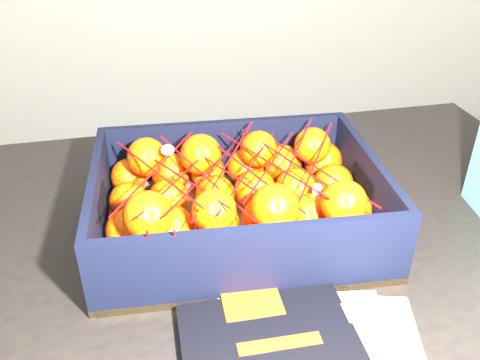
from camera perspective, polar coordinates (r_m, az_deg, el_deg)
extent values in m
cube|color=black|center=(0.83, 1.53, -6.82)|extent=(1.25, 0.88, 0.04)
cylinder|color=black|center=(1.40, -24.70, -11.54)|extent=(0.06, 0.06, 0.71)
cylinder|color=black|center=(1.49, 20.35, -7.53)|extent=(0.06, 0.06, 0.71)
cube|color=#FC3B0D|center=(0.68, 1.35, -13.39)|extent=(0.08, 0.06, 0.00)
cube|color=white|center=(0.68, 13.76, -13.82)|extent=(0.06, 0.03, 0.00)
cube|color=#FC3B0D|center=(0.63, 4.43, -17.62)|extent=(0.10, 0.02, 0.00)
cube|color=olive|center=(0.82, -0.31, -5.12)|extent=(0.43, 0.32, 0.01)
cube|color=black|center=(0.92, -1.70, 3.23)|extent=(0.43, 0.01, 0.12)
cube|color=black|center=(0.67, 1.61, -9.30)|extent=(0.43, 0.01, 0.12)
cube|color=black|center=(0.79, -15.43, -3.19)|extent=(0.01, 0.30, 0.12)
cube|color=black|center=(0.84, 13.89, -0.81)|extent=(0.01, 0.30, 0.12)
sphere|color=#E94604|center=(0.71, -13.00, -9.13)|extent=(0.07, 0.07, 0.07)
sphere|color=#E94604|center=(0.76, -12.37, -5.51)|extent=(0.06, 0.06, 0.06)
sphere|color=#E94604|center=(0.83, -12.23, -2.32)|extent=(0.06, 0.06, 0.06)
sphere|color=#E94604|center=(0.89, -12.22, 0.40)|extent=(0.06, 0.06, 0.06)
sphere|color=#E94604|center=(0.70, -7.47, -8.94)|extent=(0.07, 0.07, 0.07)
sphere|color=#E94604|center=(0.76, -7.58, -5.31)|extent=(0.07, 0.07, 0.07)
sphere|color=#E94604|center=(0.83, -7.90, -1.89)|extent=(0.06, 0.06, 0.06)
sphere|color=#E94604|center=(0.89, -7.68, 0.88)|extent=(0.07, 0.07, 0.07)
sphere|color=#E94604|center=(0.70, -1.62, -8.45)|extent=(0.07, 0.07, 0.07)
sphere|color=#E94604|center=(0.76, -2.49, -4.84)|extent=(0.06, 0.06, 0.06)
sphere|color=#E94604|center=(0.83, -2.75, -1.64)|extent=(0.06, 0.06, 0.06)
sphere|color=#E94604|center=(0.89, -3.64, 0.99)|extent=(0.06, 0.06, 0.06)
sphere|color=#E94604|center=(0.71, 3.74, -8.08)|extent=(0.06, 0.06, 0.06)
sphere|color=#E94604|center=(0.77, 2.54, -4.19)|extent=(0.06, 0.06, 0.06)
sphere|color=#E94604|center=(0.84, 1.70, -1.11)|extent=(0.07, 0.07, 0.07)
sphere|color=#E94604|center=(0.90, 0.61, 1.47)|extent=(0.06, 0.06, 0.06)
sphere|color=#E94604|center=(0.73, 9.25, -7.43)|extent=(0.06, 0.06, 0.06)
sphere|color=#E94604|center=(0.79, 7.65, -3.73)|extent=(0.06, 0.06, 0.06)
sphere|color=#E94604|center=(0.85, 6.19, -0.91)|extent=(0.07, 0.07, 0.07)
sphere|color=#E94604|center=(0.91, 4.73, 1.84)|extent=(0.07, 0.07, 0.07)
sphere|color=#E94604|center=(0.74, 14.01, -6.88)|extent=(0.07, 0.07, 0.07)
sphere|color=#E94604|center=(0.81, 12.20, -3.20)|extent=(0.06, 0.06, 0.06)
sphere|color=#E94604|center=(0.87, 10.31, -0.37)|extent=(0.07, 0.07, 0.07)
sphere|color=#E94604|center=(0.93, 9.19, 2.14)|extent=(0.07, 0.07, 0.07)
sphere|color=#E94604|center=(0.70, -10.15, -3.93)|extent=(0.07, 0.07, 0.07)
sphere|color=#E94604|center=(0.84, -10.31, 2.53)|extent=(0.06, 0.06, 0.06)
sphere|color=#E94604|center=(0.70, -2.88, -3.42)|extent=(0.06, 0.06, 0.06)
sphere|color=#E94604|center=(0.84, -4.35, 2.83)|extent=(0.07, 0.07, 0.07)
sphere|color=#E94604|center=(0.71, 3.90, -3.09)|extent=(0.07, 0.07, 0.07)
sphere|color=#E94604|center=(0.85, 2.10, 3.44)|extent=(0.06, 0.06, 0.06)
sphere|color=#E94604|center=(0.73, 11.45, -2.47)|extent=(0.07, 0.07, 0.07)
sphere|color=#E94604|center=(0.87, 8.03, 3.82)|extent=(0.06, 0.06, 0.06)
cylinder|color=red|center=(0.75, -9.32, 0.90)|extent=(0.12, 0.22, 0.01)
cylinder|color=red|center=(0.75, -6.68, 0.47)|extent=(0.12, 0.22, 0.03)
cylinder|color=red|center=(0.76, -4.11, 0.62)|extent=(0.12, 0.22, 0.03)
cylinder|color=red|center=(0.76, -1.60, 0.98)|extent=(0.12, 0.22, 0.01)
cylinder|color=red|center=(0.77, 0.93, 1.14)|extent=(0.12, 0.22, 0.02)
cylinder|color=red|center=(0.78, 3.30, 1.94)|extent=(0.12, 0.22, 0.01)
cylinder|color=red|center=(0.78, 5.87, 1.92)|extent=(0.12, 0.22, 0.01)
cylinder|color=red|center=(0.78, 8.40, 1.40)|extent=(0.12, 0.22, 0.01)
cylinder|color=red|center=(0.76, -9.33, 1.17)|extent=(0.12, 0.22, 0.00)
cylinder|color=red|center=(0.75, -6.67, 0.31)|extent=(0.12, 0.22, 0.03)
cylinder|color=red|center=(0.75, -4.08, 0.39)|extent=(0.12, 0.22, 0.03)
cylinder|color=red|center=(0.76, -1.61, 1.54)|extent=(0.12, 0.22, 0.04)
cylinder|color=red|center=(0.76, 0.99, 1.24)|extent=(0.12, 0.22, 0.00)
cylinder|color=red|center=(0.76, 3.51, 1.87)|extent=(0.12, 0.22, 0.02)
cylinder|color=red|center=(0.78, 5.80, 2.12)|extent=(0.12, 0.22, 0.03)
cylinder|color=red|center=(0.79, 8.30, 1.84)|extent=(0.12, 0.22, 0.02)
cylinder|color=red|center=(0.65, -9.95, -7.72)|extent=(0.00, 0.03, 0.09)
cylinder|color=red|center=(0.65, -7.30, -7.53)|extent=(0.01, 0.04, 0.08)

